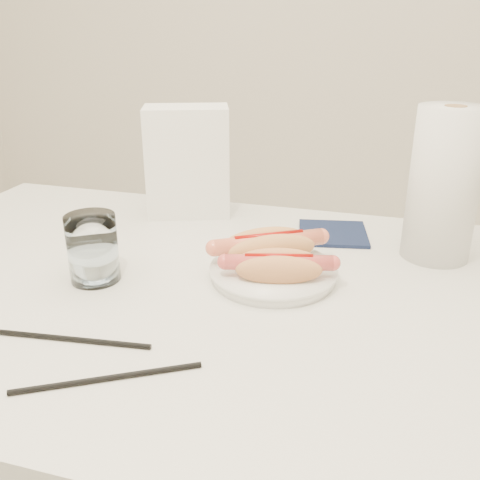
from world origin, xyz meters
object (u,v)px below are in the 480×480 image
(hotdog_right, at_px, (279,267))
(paper_towel_roll, at_px, (444,185))
(plate, at_px, (273,274))
(hotdog_left, at_px, (269,246))
(napkin_box, at_px, (188,162))
(water_glass, at_px, (93,248))
(table, at_px, (187,314))

(hotdog_right, height_order, paper_towel_roll, paper_towel_roll)
(plate, xyz_separation_m, hotdog_left, (-0.02, 0.03, 0.03))
(hotdog_right, relative_size, napkin_box, 0.73)
(hotdog_left, xyz_separation_m, water_glass, (-0.26, -0.12, 0.01))
(plate, bearing_deg, water_glass, -163.33)
(napkin_box, xyz_separation_m, paper_towel_roll, (0.50, -0.09, 0.02))
(table, bearing_deg, plate, 20.66)
(plate, bearing_deg, hotdog_left, 114.83)
(hotdog_right, bearing_deg, napkin_box, 117.35)
(table, height_order, paper_towel_roll, paper_towel_roll)
(water_glass, bearing_deg, hotdog_left, 24.35)
(hotdog_left, height_order, hotdog_right, hotdog_left)
(plate, height_order, hotdog_left, hotdog_left)
(napkin_box, bearing_deg, hotdog_right, -67.92)
(table, height_order, hotdog_left, hotdog_left)
(hotdog_right, bearing_deg, plate, 101.09)
(hotdog_right, relative_size, paper_towel_roll, 0.64)
(water_glass, bearing_deg, plate, 16.67)
(paper_towel_roll, bearing_deg, napkin_box, 169.85)
(table, xyz_separation_m, hotdog_left, (0.12, 0.08, 0.10))
(water_glass, bearing_deg, paper_towel_roll, 25.28)
(plate, distance_m, paper_towel_roll, 0.33)
(plate, height_order, hotdog_right, hotdog_right)
(table, xyz_separation_m, napkin_box, (-0.11, 0.31, 0.17))
(hotdog_left, bearing_deg, napkin_box, 104.17)
(napkin_box, height_order, paper_towel_roll, paper_towel_roll)
(hotdog_right, xyz_separation_m, napkin_box, (-0.26, 0.29, 0.08))
(table, bearing_deg, water_glass, -167.21)
(plate, relative_size, napkin_box, 0.88)
(paper_towel_roll, bearing_deg, hotdog_right, -140.33)
(hotdog_right, bearing_deg, water_glass, 175.43)
(plate, xyz_separation_m, hotdog_right, (0.01, -0.03, 0.03))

